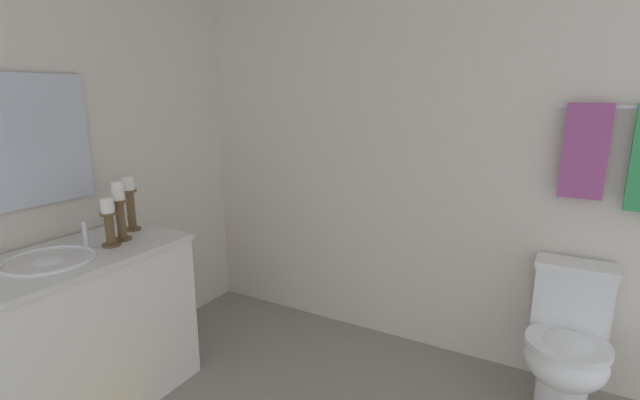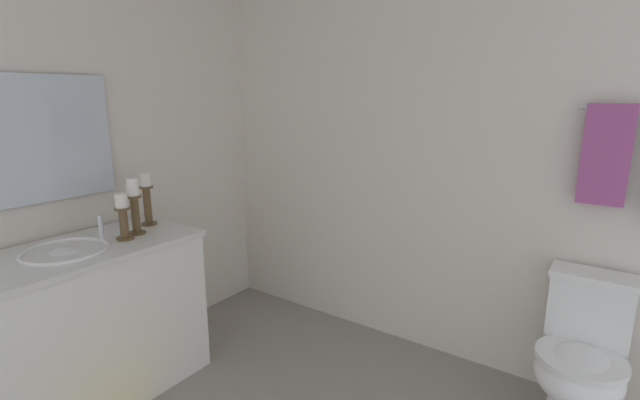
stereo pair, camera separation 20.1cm
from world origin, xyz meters
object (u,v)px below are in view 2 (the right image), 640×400
object	(u,v)px
towel_near_vanity	(606,155)
mirror	(23,140)
vanity_cabinet	(76,330)
candle_holder_tall	(147,198)
sink_basin	(66,259)
candle_holder_short	(134,204)
toilet	(581,359)
candle_holder_mid	(123,216)

from	to	relation	value
towel_near_vanity	mirror	bearing A→B (deg)	-147.96
vanity_cabinet	candle_holder_tall	world-z (taller)	candle_holder_tall
mirror	towel_near_vanity	world-z (taller)	mirror
sink_basin	candle_holder_tall	xyz separation A→B (m)	(-0.07, 0.52, 0.20)
candle_holder_short	towel_near_vanity	distance (m)	2.38
sink_basin	toilet	world-z (taller)	sink_basin
vanity_cabinet	mirror	world-z (taller)	mirror
candle_holder_short	candle_holder_mid	xyz separation A→B (m)	(0.03, -0.09, -0.04)
vanity_cabinet	sink_basin	world-z (taller)	sink_basin
candle_holder_tall	candle_holder_mid	size ratio (longest dim) A/B	1.24
candle_holder_short	towel_near_vanity	xyz separation A→B (m)	(2.08, 1.12, 0.30)
candle_holder_short	candle_holder_mid	world-z (taller)	candle_holder_short
candle_holder_mid	toilet	distance (m)	2.39
sink_basin	mirror	bearing A→B (deg)	-179.80
towel_near_vanity	toilet	bearing A→B (deg)	-81.69
sink_basin	towel_near_vanity	world-z (taller)	towel_near_vanity
sink_basin	candle_holder_tall	size ratio (longest dim) A/B	1.31
candle_holder_tall	toilet	bearing A→B (deg)	19.25
candle_holder_tall	candle_holder_short	bearing A→B (deg)	-54.38
candle_holder_short	toilet	bearing A→B (deg)	23.57
candle_holder_mid	toilet	world-z (taller)	candle_holder_mid
vanity_cabinet	mirror	xyz separation A→B (m)	(-0.28, 0.00, 0.95)
sink_basin	candle_holder_short	size ratio (longest dim) A/B	1.29
sink_basin	candle_holder_tall	distance (m)	0.56
candle_holder_tall	candle_holder_short	size ratio (longest dim) A/B	0.98
towel_near_vanity	candle_holder_tall	bearing A→B (deg)	-155.90
sink_basin	candle_holder_tall	world-z (taller)	candle_holder_tall
sink_basin	candle_holder_mid	world-z (taller)	candle_holder_mid
mirror	candle_holder_tall	xyz separation A→B (m)	(0.21, 0.52, -0.36)
candle_holder_mid	towel_near_vanity	world-z (taller)	towel_near_vanity
sink_basin	mirror	xyz separation A→B (m)	(-0.28, -0.00, 0.56)
sink_basin	towel_near_vanity	xyz separation A→B (m)	(2.11, 1.50, 0.51)
vanity_cabinet	toilet	world-z (taller)	vanity_cabinet
vanity_cabinet	candle_holder_short	xyz separation A→B (m)	(0.03, 0.37, 0.59)
mirror	candle_holder_mid	xyz separation A→B (m)	(0.34, 0.28, -0.40)
towel_near_vanity	vanity_cabinet	bearing A→B (deg)	-144.66
sink_basin	mirror	size ratio (longest dim) A/B	0.45
vanity_cabinet	toilet	xyz separation A→B (m)	(2.14, 1.29, -0.06)
candle_holder_mid	towel_near_vanity	size ratio (longest dim) A/B	0.52
sink_basin	candle_holder_short	bearing A→B (deg)	85.11
sink_basin	towel_near_vanity	size ratio (longest dim) A/B	0.85
vanity_cabinet	mirror	size ratio (longest dim) A/B	1.43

